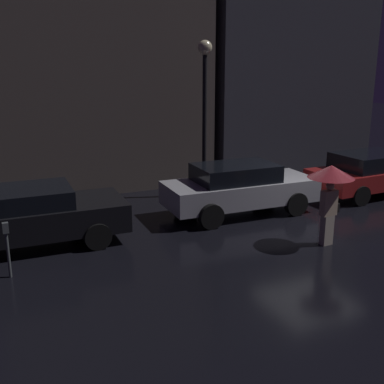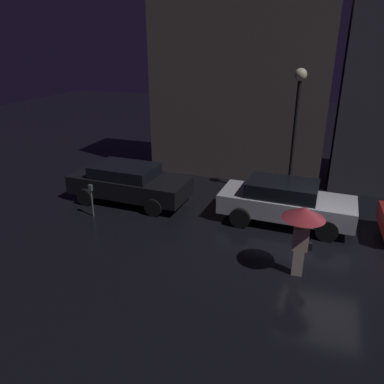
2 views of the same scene
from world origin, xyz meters
name	(u,v)px [view 1 (image 1 of 2)]	position (x,y,z in m)	size (l,w,h in m)	color
ground_plane	(312,221)	(0.00, 0.00, 0.00)	(60.00, 60.00, 0.00)	black
building_facade_left	(95,73)	(-4.32, 6.50, 3.92)	(7.61, 3.00, 7.85)	#564C47
building_facade_right	(283,70)	(3.35, 6.50, 3.93)	(6.95, 3.00, 7.86)	#3D3D47
parked_car_black	(27,215)	(-7.37, 1.38, 0.77)	(4.62, 2.06, 1.44)	black
parked_car_silver	(239,187)	(-1.50, 1.47, 0.79)	(4.47, 1.92, 1.48)	#B7B7BF
parked_car_red	(372,172)	(3.61, 1.52, 0.73)	(4.42, 2.07, 1.39)	maroon
pedestrian_with_umbrella	(331,180)	(-0.79, -1.54, 1.61)	(1.10, 1.10, 1.97)	beige
parking_meter	(7,244)	(-7.94, -0.29, 0.74)	(0.12, 0.10, 1.19)	#4C5154
street_lamp_near	(205,88)	(-1.58, 3.62, 3.49)	(0.45, 0.45, 4.93)	black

